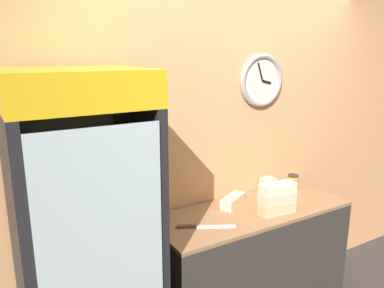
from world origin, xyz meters
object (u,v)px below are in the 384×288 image
(sandwich_stack_middle, at_px, (277,198))
(condiment_jar, at_px, (293,181))
(beverage_cooler, at_px, (83,234))
(sandwich_flat_left, at_px, (233,201))
(sandwich_stack_bottom, at_px, (277,208))
(sandwich_stack_top, at_px, (278,189))
(sandwich_flat_right, at_px, (272,194))
(chefs_knife, at_px, (198,226))
(napkin_dispenser, at_px, (268,185))

(sandwich_stack_middle, relative_size, condiment_jar, 2.37)
(beverage_cooler, xyz_separation_m, sandwich_flat_left, (1.14, 0.15, -0.10))
(condiment_jar, bearing_deg, sandwich_stack_bottom, -146.30)
(sandwich_stack_middle, xyz_separation_m, sandwich_stack_top, (0.00, 0.00, 0.07))
(sandwich_flat_right, bearing_deg, sandwich_stack_bottom, -124.73)
(chefs_knife, height_order, napkin_dispenser, napkin_dispenser)
(sandwich_stack_middle, xyz_separation_m, chefs_knife, (-0.60, 0.09, -0.10))
(beverage_cooler, xyz_separation_m, sandwich_stack_bottom, (1.33, -0.11, -0.10))
(condiment_jar, bearing_deg, beverage_cooler, -173.63)
(beverage_cooler, bearing_deg, sandwich_flat_left, 7.42)
(beverage_cooler, relative_size, sandwich_flat_right, 7.27)
(sandwich_stack_top, bearing_deg, sandwich_flat_left, 125.87)
(sandwich_stack_middle, relative_size, sandwich_flat_left, 1.03)
(beverage_cooler, height_order, condiment_jar, beverage_cooler)
(condiment_jar, bearing_deg, sandwich_flat_left, -175.43)
(beverage_cooler, height_order, sandwich_stack_top, beverage_cooler)
(sandwich_flat_left, distance_m, chefs_knife, 0.45)
(condiment_jar, bearing_deg, sandwich_stack_top, -146.30)
(sandwich_stack_bottom, bearing_deg, condiment_jar, 33.70)
(sandwich_flat_left, bearing_deg, beverage_cooler, -172.58)
(condiment_jar, height_order, napkin_dispenser, napkin_dispenser)
(condiment_jar, bearing_deg, napkin_dispenser, 172.37)
(sandwich_stack_top, bearing_deg, condiment_jar, 33.70)
(sandwich_stack_middle, bearing_deg, napkin_dispenser, 56.83)
(sandwich_flat_right, height_order, chefs_knife, sandwich_flat_right)
(sandwich_flat_right, height_order, napkin_dispenser, napkin_dispenser)
(sandwich_flat_right, bearing_deg, napkin_dispenser, 59.65)
(sandwich_stack_top, bearing_deg, sandwich_stack_middle, 0.00)
(sandwich_stack_top, xyz_separation_m, chefs_knife, (-0.60, 0.09, -0.18))
(chefs_knife, distance_m, condiment_jar, 1.10)
(sandwich_stack_top, relative_size, condiment_jar, 2.36)
(sandwich_flat_right, distance_m, napkin_dispenser, 0.15)
(beverage_cooler, distance_m, sandwich_stack_middle, 1.34)
(sandwich_stack_bottom, distance_m, sandwich_flat_right, 0.27)
(sandwich_stack_top, height_order, condiment_jar, sandwich_stack_top)
(sandwich_flat_right, xyz_separation_m, napkin_dispenser, (0.07, 0.13, 0.02))
(beverage_cooler, relative_size, sandwich_stack_middle, 7.28)
(sandwich_flat_right, bearing_deg, chefs_knife, -170.28)
(sandwich_flat_left, height_order, napkin_dispenser, napkin_dispenser)
(sandwich_stack_top, height_order, chefs_knife, sandwich_stack_top)
(sandwich_stack_middle, bearing_deg, condiment_jar, 33.70)
(sandwich_stack_bottom, xyz_separation_m, condiment_jar, (0.47, 0.32, 0.02))
(sandwich_stack_bottom, relative_size, sandwich_flat_left, 1.04)
(sandwich_stack_bottom, xyz_separation_m, chefs_knife, (-0.60, 0.09, -0.03))
(condiment_jar, distance_m, napkin_dispenser, 0.25)
(napkin_dispenser, bearing_deg, sandwich_stack_top, -123.17)
(chefs_knife, bearing_deg, napkin_dispenser, 17.24)
(sandwich_flat_right, relative_size, condiment_jar, 2.38)
(beverage_cooler, height_order, sandwich_stack_middle, beverage_cooler)
(sandwich_flat_left, bearing_deg, napkin_dispenser, 11.62)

